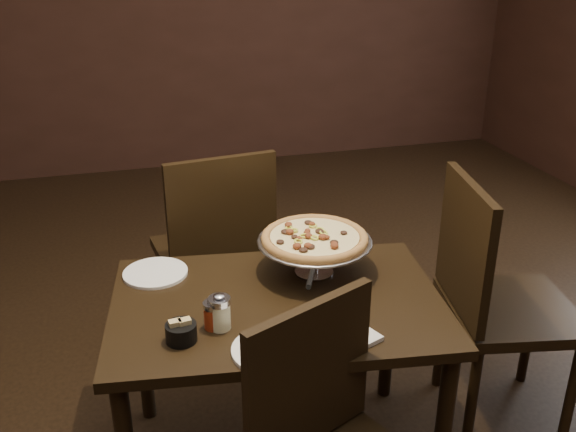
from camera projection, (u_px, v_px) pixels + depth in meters
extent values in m
cube|color=black|center=(278.00, 305.00, 2.12)|extent=(1.18, 0.86, 0.04)
cylinder|color=black|center=(143.00, 348.00, 2.47)|extent=(0.05, 0.05, 0.64)
cylinder|color=black|center=(388.00, 328.00, 2.60)|extent=(0.05, 0.05, 0.64)
cylinder|color=#BAB9C1|center=(314.00, 272.00, 2.28)|extent=(0.14, 0.14, 0.01)
cylinder|color=#BAB9C1|center=(314.00, 257.00, 2.26)|extent=(0.03, 0.03, 0.11)
cylinder|color=#BAB9C1|center=(315.00, 243.00, 2.24)|extent=(0.10, 0.10, 0.01)
cylinder|color=#ABABB1|center=(315.00, 241.00, 2.23)|extent=(0.39, 0.39, 0.01)
torus|color=#ABABB1|center=(315.00, 241.00, 2.23)|extent=(0.40, 0.40, 0.01)
cylinder|color=brown|center=(315.00, 239.00, 2.23)|extent=(0.36, 0.36, 0.01)
torus|color=brown|center=(315.00, 238.00, 2.23)|extent=(0.38, 0.38, 0.03)
cylinder|color=tan|center=(315.00, 237.00, 2.23)|extent=(0.31, 0.31, 0.01)
cylinder|color=#FAF8C3|center=(220.00, 316.00, 1.94)|extent=(0.06, 0.06, 0.09)
cylinder|color=#BAB9C1|center=(219.00, 301.00, 1.92)|extent=(0.07, 0.07, 0.02)
ellipsoid|color=#BAB9C1|center=(219.00, 296.00, 1.92)|extent=(0.04, 0.04, 0.01)
cylinder|color=maroon|center=(213.00, 318.00, 1.95)|extent=(0.05, 0.05, 0.07)
cylinder|color=#BAB9C1|center=(212.00, 305.00, 1.93)|extent=(0.06, 0.06, 0.02)
ellipsoid|color=#BAB9C1|center=(212.00, 301.00, 1.93)|extent=(0.03, 0.03, 0.01)
cylinder|color=black|center=(181.00, 333.00, 1.89)|extent=(0.09, 0.09, 0.06)
cube|color=tan|center=(176.00, 330.00, 1.88)|extent=(0.04, 0.03, 0.06)
cube|color=tan|center=(185.00, 328.00, 1.89)|extent=(0.04, 0.03, 0.06)
cube|color=white|center=(351.00, 336.00, 1.91)|extent=(0.18, 0.18, 0.01)
cylinder|color=white|center=(155.00, 273.00, 2.27)|extent=(0.23, 0.23, 0.01)
cylinder|color=white|center=(273.00, 350.00, 1.85)|extent=(0.24, 0.24, 0.01)
cone|color=#BAB9C1|center=(310.00, 280.00, 1.97)|extent=(0.14, 0.14, 0.00)
cylinder|color=black|center=(310.00, 279.00, 1.97)|extent=(0.06, 0.11, 0.02)
cube|color=black|center=(211.00, 253.00, 2.89)|extent=(0.51, 0.51, 0.04)
cube|color=black|center=(223.00, 214.00, 2.61)|extent=(0.46, 0.09, 0.48)
cylinder|color=black|center=(239.00, 275.00, 3.21)|extent=(0.04, 0.04, 0.45)
cylinder|color=black|center=(165.00, 289.00, 3.08)|extent=(0.04, 0.04, 0.45)
cylinder|color=black|center=(265.00, 311.00, 2.90)|extent=(0.04, 0.04, 0.45)
cylinder|color=black|center=(185.00, 329.00, 2.77)|extent=(0.04, 0.04, 0.45)
cube|color=black|center=(309.00, 376.00, 1.73)|extent=(0.40, 0.20, 0.45)
cube|color=black|center=(511.00, 311.00, 2.43)|extent=(0.55, 0.55, 0.04)
cube|color=black|center=(465.00, 247.00, 2.30)|extent=(0.12, 0.46, 0.49)
cylinder|color=black|center=(572.00, 393.00, 2.37)|extent=(0.04, 0.04, 0.46)
cylinder|color=black|center=(528.00, 335.00, 2.72)|extent=(0.04, 0.04, 0.46)
cylinder|color=black|center=(472.00, 399.00, 2.34)|extent=(0.04, 0.04, 0.46)
cylinder|color=black|center=(441.00, 340.00, 2.69)|extent=(0.04, 0.04, 0.46)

